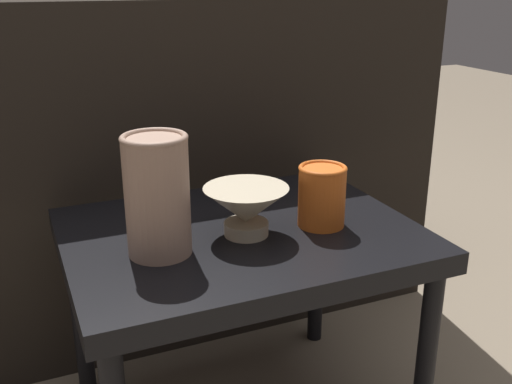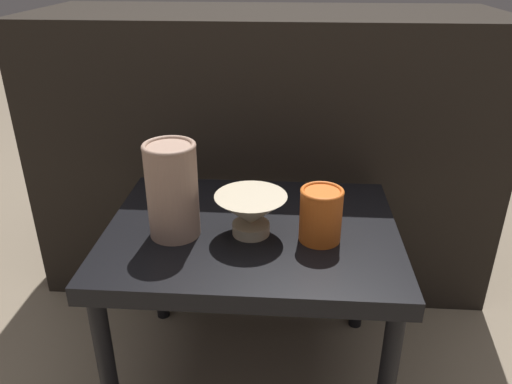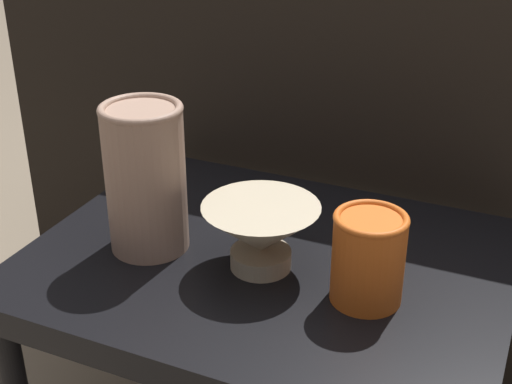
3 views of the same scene
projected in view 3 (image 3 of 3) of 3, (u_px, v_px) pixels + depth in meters
table at (268, 288)px, 0.98m from camera, size 0.63×0.49×0.43m
couch_backdrop at (377, 132)px, 1.41m from camera, size 1.34×0.50×0.82m
bowl at (259, 231)px, 0.91m from camera, size 0.15×0.15×0.09m
vase_textured_left at (146, 177)px, 0.93m from camera, size 0.11×0.11×0.20m
vase_colorful_right at (368, 257)px, 0.84m from camera, size 0.09×0.09×0.11m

